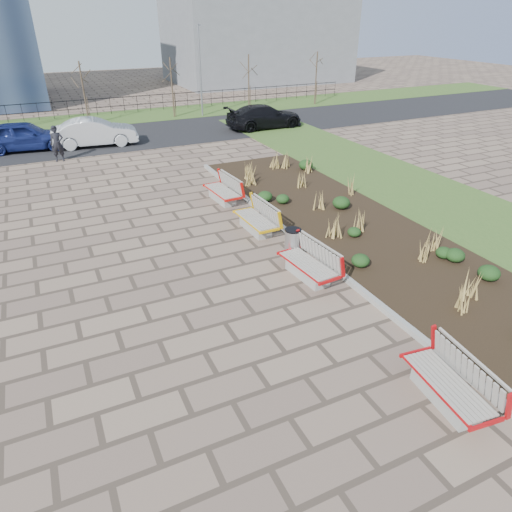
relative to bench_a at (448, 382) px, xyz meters
name	(u,v)px	position (x,y,z in m)	size (l,w,h in m)	color
ground	(253,364)	(-3.00, 2.61, -0.50)	(120.00, 120.00, 0.00)	#786352
planting_bed	(352,226)	(3.25, 7.61, -0.45)	(4.50, 18.00, 0.10)	black
planting_curb	(295,238)	(0.92, 7.61, -0.42)	(0.16, 18.00, 0.15)	gray
grass_verge_near	(450,206)	(8.00, 7.61, -0.48)	(5.00, 38.00, 0.04)	#33511E
grass_verge_far	(86,120)	(-3.00, 30.61, -0.48)	(80.00, 5.00, 0.04)	#33511E
road	(99,139)	(-3.00, 24.61, -0.49)	(80.00, 7.00, 0.02)	black
bench_a	(448,382)	(0.00, 0.00, 0.00)	(0.90, 2.10, 1.00)	#BA0C10
bench_b	(308,262)	(0.00, 5.30, 0.00)	(0.90, 2.10, 1.00)	#BA0C0F
bench_c	(255,218)	(0.00, 8.83, 0.00)	(0.90, 2.10, 1.00)	#E9AA0C
bench_d	(222,189)	(0.00, 12.01, 0.00)	(0.90, 2.10, 1.00)	red
litter_bin	(293,244)	(0.18, 6.51, -0.01)	(0.49, 0.49, 0.98)	#B2B2B7
pedestrian	(57,144)	(-5.51, 20.86, 0.40)	(0.66, 0.43, 1.81)	black
car_blue	(24,136)	(-6.99, 23.81, 0.31)	(1.87, 4.66, 1.59)	navy
car_silver	(95,132)	(-3.34, 23.14, 0.29)	(1.62, 4.64, 1.53)	#AEB1B6
car_black	(264,116)	(7.37, 23.09, 0.26)	(2.08, 5.12, 1.48)	black
tree_c	(84,94)	(-3.00, 29.11, 1.54)	(1.40, 1.40, 4.00)	#4C3D2D
tree_d	(172,88)	(3.00, 29.11, 1.54)	(1.40, 1.40, 4.00)	#4C3D2D
tree_e	(249,83)	(9.00, 29.11, 1.54)	(1.40, 1.40, 4.00)	#4C3D2D
tree_f	(316,78)	(15.00, 29.11, 1.54)	(1.40, 1.40, 4.00)	#4C3D2D
lamp_east	(200,72)	(5.00, 28.61, 2.54)	(0.24, 0.60, 6.00)	gray
railing_fence	(82,108)	(-3.00, 32.11, 0.14)	(44.00, 0.10, 1.20)	black
building_grey	(256,31)	(17.00, 44.61, 4.50)	(18.00, 12.00, 10.00)	slate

